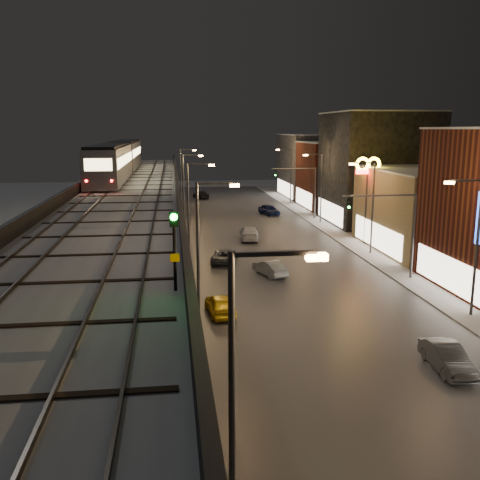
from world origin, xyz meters
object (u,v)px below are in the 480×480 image
rail_signal (174,235)px  car_mid_silver (224,256)px  subway_train (119,158)px  car_far_white (201,195)px  car_mid_dark (249,234)px  car_onc_silver (447,359)px  car_taxi (220,305)px  car_near_white (270,269)px  car_onc_red (269,210)px

rail_signal → car_mid_silver: size_ratio=0.61×
subway_train → car_far_white: subway_train is taller
car_mid_dark → car_onc_silver: bearing=104.4°
rail_signal → car_mid_dark: (8.26, 39.64, -7.81)m
car_onc_silver → rail_signal: bearing=-153.0°
rail_signal → car_mid_dark: rail_signal is taller
car_taxi → car_mid_silver: car_taxi is taller
car_near_white → car_onc_silver: bearing=87.3°
car_far_white → car_onc_silver: 70.48m
car_near_white → car_onc_silver: 19.59m
subway_train → car_taxi: (9.30, -34.51, -7.85)m
car_mid_dark → car_far_white: (-3.30, 36.44, -0.01)m
car_far_white → car_onc_silver: car_far_white is taller
car_far_white → car_onc_silver: (8.52, -69.97, -0.05)m
car_taxi → car_near_white: 10.34m
car_near_white → car_onc_red: (5.70, 31.66, 0.09)m
car_taxi → car_far_white: bearing=-97.3°
car_near_white → car_mid_dark: size_ratio=0.77×
car_taxi → car_far_white: 60.30m
car_mid_dark → car_mid_silver: bearing=74.9°
car_mid_silver → car_mid_dark: (3.71, 9.82, 0.11)m
subway_train → car_mid_silver: (10.95, -20.51, -7.91)m
car_mid_silver → car_far_white: car_far_white is taller
car_near_white → car_taxi: bearing=41.9°
subway_train → car_mid_silver: 24.56m
car_near_white → rail_signal: bearing=53.1°
rail_signal → car_taxi: size_ratio=0.68×
subway_train → car_mid_silver: bearing=-61.9°
subway_train → car_near_white: 30.23m
car_mid_silver → car_onc_red: bearing=-96.8°
car_taxi → car_onc_silver: car_taxi is taller
car_far_white → car_taxi: bearing=68.4°
rail_signal → car_near_white: (7.88, 24.88, -7.90)m
car_taxi → car_near_white: (4.97, 9.06, -0.04)m
car_mid_dark → car_far_white: bearing=-79.3°
car_near_white → car_mid_dark: (0.39, 14.76, 0.09)m
car_taxi → car_onc_red: car_onc_red is taller
car_onc_silver → car_onc_red: size_ratio=0.94×
car_taxi → car_onc_silver: size_ratio=0.99×
car_mid_silver → rail_signal: bearing=93.2°
car_near_white → car_far_white: (-2.91, 51.20, 0.08)m
car_mid_silver → car_far_white: 46.27m
car_mid_silver → car_near_white: bearing=135.8°
car_onc_silver → car_taxi: bearing=140.1°
subway_train → car_onc_silver: 49.12m
car_mid_silver → car_onc_silver: bearing=122.5°
subway_train → car_near_white: bearing=-60.7°
subway_train → rail_signal: size_ratio=14.40×
rail_signal → car_onc_silver: size_ratio=0.67×
rail_signal → car_onc_red: bearing=76.5°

